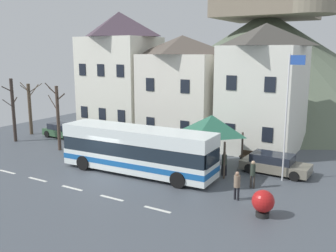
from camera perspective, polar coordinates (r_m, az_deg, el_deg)
ground_plane at (r=24.94m, az=-10.39°, el=-7.64°), size 40.00×60.00×0.07m
townhouse_00 at (r=37.51m, az=-7.27°, el=7.94°), size 6.75×5.80×11.72m
townhouse_01 at (r=33.46m, az=2.14°, el=5.60°), size 6.74×5.21×9.36m
townhouse_02 at (r=31.43m, az=14.32°, el=5.65°), size 5.83×6.79×10.18m
hilltop_castle at (r=52.16m, az=14.58°, el=9.98°), size 41.51×41.51×20.65m
transit_bus at (r=24.85m, az=-4.70°, el=-3.76°), size 10.82×2.97×3.07m
bus_shelter at (r=25.77m, az=6.68°, el=0.17°), size 3.60×3.60×3.74m
parked_car_00 at (r=26.01m, az=15.89°, el=-5.56°), size 4.50×2.09×1.30m
parked_car_01 at (r=36.72m, az=-15.74°, el=-0.69°), size 3.99×1.96×1.31m
parked_car_02 at (r=32.88m, az=-8.79°, el=-1.74°), size 4.46×1.98×1.34m
pedestrian_00 at (r=20.89m, az=10.46°, el=-8.54°), size 0.35×0.35×1.61m
pedestrian_01 at (r=25.14m, az=5.57°, el=-5.27°), size 0.34×0.28×1.58m
pedestrian_02 at (r=22.82m, az=12.78°, el=-6.89°), size 0.32×0.30×1.68m
pedestrian_03 at (r=24.76m, az=8.56°, el=-5.54°), size 0.33×0.32×1.60m
public_bench at (r=27.97m, az=12.32°, el=-4.58°), size 1.40×0.48×0.87m
flagpole at (r=23.83m, az=17.75°, el=2.34°), size 0.95×0.10×7.84m
harbour_buoy at (r=19.22m, az=14.26°, el=-11.17°), size 1.11×1.11×1.36m
bare_tree_00 at (r=31.63m, az=-16.41°, el=1.44°), size 1.88×0.74×5.56m
bare_tree_01 at (r=38.76m, az=-20.27°, el=2.57°), size 2.00×2.25×5.09m
bare_tree_02 at (r=36.11m, az=-22.50°, el=2.39°), size 0.89×1.63×5.66m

